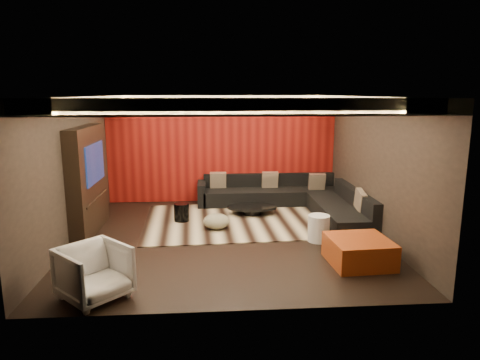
{
  "coord_description": "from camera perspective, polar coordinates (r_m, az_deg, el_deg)",
  "views": [
    {
      "loc": [
        -0.35,
        -8.24,
        2.87
      ],
      "look_at": [
        0.3,
        0.6,
        1.05
      ],
      "focal_mm": 32.0,
      "sensor_mm": 36.0,
      "label": 1
    }
  ],
  "objects": [
    {
      "name": "floor",
      "position": [
        8.74,
        -1.69,
        -7.65
      ],
      "size": [
        6.0,
        6.0,
        0.02
      ],
      "primitive_type": "cube",
      "color": "black",
      "rests_on": "ground"
    },
    {
      "name": "orange_ottoman",
      "position": [
        7.64,
        15.58,
        -9.13
      ],
      "size": [
        1.05,
        1.05,
        0.44
      ],
      "primitive_type": "cube",
      "rotation": [
        0.0,
        0.0,
        0.06
      ],
      "color": "maroon",
      "rests_on": "floor"
    },
    {
      "name": "soffit_front",
      "position": [
        5.56,
        -0.59,
        9.75
      ],
      "size": [
        6.0,
        0.6,
        0.22
      ],
      "primitive_type": "cube",
      "color": "silver",
      "rests_on": "ground"
    },
    {
      "name": "coffee_table",
      "position": [
        10.22,
        1.62,
        -4.02
      ],
      "size": [
        1.25,
        1.25,
        0.2
      ],
      "primitive_type": "cylinder",
      "rotation": [
        0.0,
        0.0,
        -0.06
      ],
      "color": "black",
      "rests_on": "rug"
    },
    {
      "name": "throw_pillows",
      "position": [
        10.69,
        6.38,
        -0.63
      ],
      "size": [
        3.24,
        2.74,
        0.5
      ],
      "color": "#C6AD91",
      "rests_on": "sectional_sofa"
    },
    {
      "name": "cove_front",
      "position": [
        5.9,
        -0.8,
        8.98
      ],
      "size": [
        4.8,
        0.08,
        0.04
      ],
      "primitive_type": "cube",
      "color": "#FFD899",
      "rests_on": "ground"
    },
    {
      "name": "tv_screen",
      "position": [
        9.26,
        -18.81,
        2.15
      ],
      "size": [
        0.04,
        1.3,
        0.8
      ],
      "primitive_type": "cube",
      "color": "black",
      "rests_on": "ground"
    },
    {
      "name": "wall_left",
      "position": [
        8.78,
        -21.77,
        1.13
      ],
      "size": [
        0.02,
        6.0,
        2.8
      ],
      "primitive_type": "cube",
      "color": "black",
      "rests_on": "ground"
    },
    {
      "name": "soffit_right",
      "position": [
        8.79,
        16.35,
        9.97
      ],
      "size": [
        0.6,
        4.8,
        0.22
      ],
      "primitive_type": "cube",
      "color": "silver",
      "rests_on": "ground"
    },
    {
      "name": "white_side_table",
      "position": [
        8.56,
        10.44,
        -6.35
      ],
      "size": [
        0.55,
        0.55,
        0.52
      ],
      "primitive_type": "cylinder",
      "rotation": [
        0.0,
        0.0,
        -0.41
      ],
      "color": "silver",
      "rests_on": "floor"
    },
    {
      "name": "tv_shelf",
      "position": [
        9.4,
        -18.51,
        -2.36
      ],
      "size": [
        0.04,
        1.6,
        0.04
      ],
      "primitive_type": "cube",
      "color": "black",
      "rests_on": "ground"
    },
    {
      "name": "cove_right",
      "position": [
        8.68,
        14.18,
        9.47
      ],
      "size": [
        0.08,
        4.8,
        0.04
      ],
      "primitive_type": "cube",
      "color": "#FFD899",
      "rests_on": "ground"
    },
    {
      "name": "tv_surround",
      "position": [
        9.36,
        -19.62,
        0.01
      ],
      "size": [
        0.3,
        2.0,
        2.2
      ],
      "primitive_type": "cube",
      "color": "black",
      "rests_on": "ground"
    },
    {
      "name": "ceiling",
      "position": [
        8.25,
        -1.81,
        11.18
      ],
      "size": [
        6.0,
        6.0,
        0.02
      ],
      "primitive_type": "cube",
      "color": "silver",
      "rests_on": "ground"
    },
    {
      "name": "rug",
      "position": [
        9.77,
        -0.77,
        -5.43
      ],
      "size": [
        4.13,
        3.17,
        0.02
      ],
      "primitive_type": "cube",
      "rotation": [
        0.0,
        0.0,
        0.04
      ],
      "color": "tan",
      "rests_on": "floor"
    },
    {
      "name": "soffit_left",
      "position": [
        8.57,
        -20.41,
        9.68
      ],
      "size": [
        0.6,
        4.8,
        0.22
      ],
      "primitive_type": "cube",
      "color": "silver",
      "rests_on": "ground"
    },
    {
      "name": "sectional_sofa",
      "position": [
        10.65,
        7.22,
        -2.67
      ],
      "size": [
        3.65,
        3.5,
        0.75
      ],
      "color": "black",
      "rests_on": "floor"
    },
    {
      "name": "drum_stool",
      "position": [
        9.75,
        -7.8,
        -4.27
      ],
      "size": [
        0.45,
        0.45,
        0.4
      ],
      "primitive_type": "cylinder",
      "rotation": [
        0.0,
        0.0,
        -0.4
      ],
      "color": "black",
      "rests_on": "rug"
    },
    {
      "name": "wall_back",
      "position": [
        11.35,
        -2.41,
        4.15
      ],
      "size": [
        6.0,
        0.02,
        2.8
      ],
      "primitive_type": "cube",
      "color": "black",
      "rests_on": "ground"
    },
    {
      "name": "armchair",
      "position": [
        6.46,
        -18.87,
        -11.62
      ],
      "size": [
        1.19,
        1.19,
        0.78
      ],
      "primitive_type": "imported",
      "rotation": [
        0.0,
        0.0,
        0.78
      ],
      "color": "silver",
      "rests_on": "floor"
    },
    {
      "name": "soffit_back",
      "position": [
        10.95,
        -2.42,
        10.64
      ],
      "size": [
        6.0,
        0.6,
        0.22
      ],
      "primitive_type": "cube",
      "color": "silver",
      "rests_on": "ground"
    },
    {
      "name": "striped_pouf",
      "position": [
        9.16,
        -3.15,
        -5.52
      ],
      "size": [
        0.67,
        0.67,
        0.31
      ],
      "primitive_type": "ellipsoid",
      "rotation": [
        0.0,
        0.0,
        0.2
      ],
      "color": "beige",
      "rests_on": "rug"
    },
    {
      "name": "cove_back",
      "position": [
        10.61,
        -2.35,
        10.13
      ],
      "size": [
        4.8,
        0.08,
        0.04
      ],
      "primitive_type": "cube",
      "color": "#FFD899",
      "rests_on": "ground"
    },
    {
      "name": "wall_right",
      "position": [
        9.02,
        17.73,
        1.67
      ],
      "size": [
        0.02,
        6.0,
        2.8
      ],
      "primitive_type": "cube",
      "color": "black",
      "rests_on": "ground"
    },
    {
      "name": "red_feature_wall",
      "position": [
        11.31,
        -2.41,
        4.12
      ],
      "size": [
        5.98,
        0.05,
        2.78
      ],
      "primitive_type": "cube",
      "color": "#6B0C0A",
      "rests_on": "ground"
    },
    {
      "name": "cove_left",
      "position": [
        8.49,
        -18.14,
        9.21
      ],
      "size": [
        0.08,
        4.8,
        0.04
      ],
      "primitive_type": "cube",
      "color": "#FFD899",
      "rests_on": "ground"
    }
  ]
}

